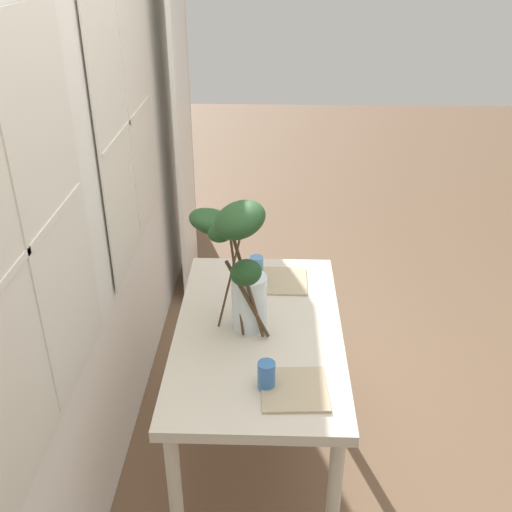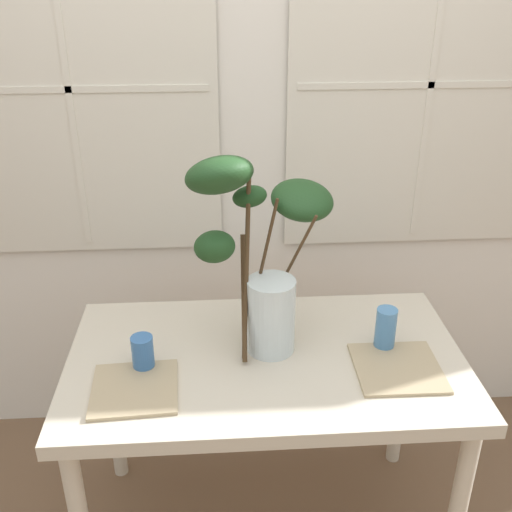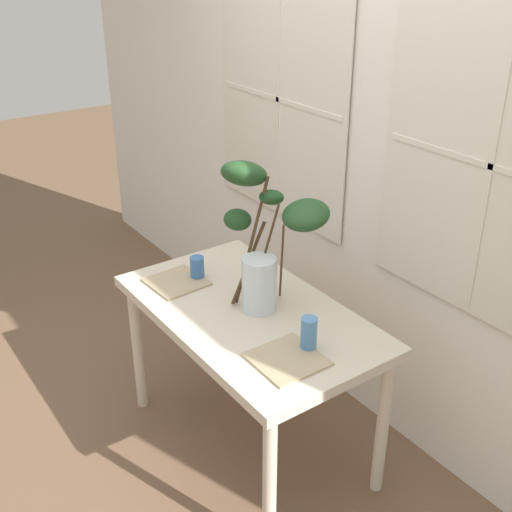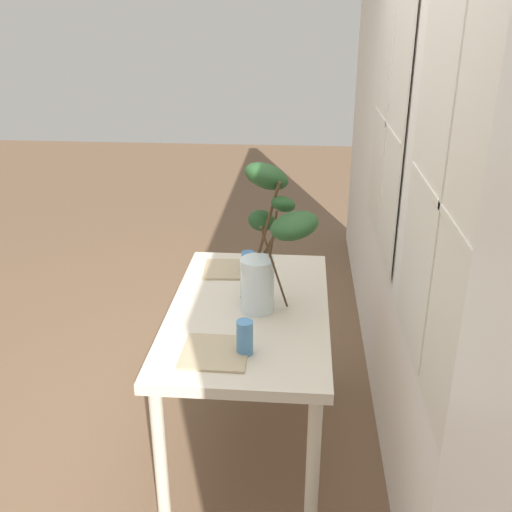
{
  "view_description": "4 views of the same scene",
  "coord_description": "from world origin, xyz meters",
  "px_view_note": "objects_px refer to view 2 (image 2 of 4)",
  "views": [
    {
      "loc": [
        -2.14,
        -0.06,
        2.3
      ],
      "look_at": [
        0.06,
        0.01,
        1.11
      ],
      "focal_mm": 41.57,
      "sensor_mm": 36.0,
      "label": 1
    },
    {
      "loc": [
        -0.14,
        -1.59,
        1.92
      ],
      "look_at": [
        -0.03,
        0.03,
        1.12
      ],
      "focal_mm": 42.36,
      "sensor_mm": 36.0,
      "label": 2
    },
    {
      "loc": [
        2.04,
        -1.41,
        2.29
      ],
      "look_at": [
        0.08,
        -0.02,
        1.08
      ],
      "focal_mm": 45.41,
      "sensor_mm": 36.0,
      "label": 3
    },
    {
      "loc": [
        2.38,
        0.23,
        2.05
      ],
      "look_at": [
        -0.06,
        0.03,
        1.01
      ],
      "focal_mm": 41.01,
      "sensor_mm": 36.0,
      "label": 4
    }
  ],
  "objects_px": {
    "dining_table": "(266,378)",
    "plate_square_right": "(397,368)",
    "drinking_glass_blue_right": "(385,329)",
    "plate_square_left": "(135,389)",
    "vase_with_branches": "(260,250)",
    "drinking_glass_blue_left": "(143,353)"
  },
  "relations": [
    {
      "from": "dining_table",
      "to": "plate_square_right",
      "type": "relative_size",
      "value": 4.81
    },
    {
      "from": "drinking_glass_blue_right",
      "to": "plate_square_left",
      "type": "xyz_separation_m",
      "value": [
        -0.79,
        -0.17,
        -0.07
      ]
    },
    {
      "from": "vase_with_branches",
      "to": "drinking_glass_blue_right",
      "type": "xyz_separation_m",
      "value": [
        0.4,
        -0.07,
        -0.26
      ]
    },
    {
      "from": "plate_square_left",
      "to": "drinking_glass_blue_right",
      "type": "bearing_deg",
      "value": 11.95
    },
    {
      "from": "drinking_glass_blue_right",
      "to": "drinking_glass_blue_left",
      "type": "bearing_deg",
      "value": -175.52
    },
    {
      "from": "vase_with_branches",
      "to": "drinking_glass_blue_right",
      "type": "relative_size",
      "value": 4.77
    },
    {
      "from": "vase_with_branches",
      "to": "dining_table",
      "type": "bearing_deg",
      "value": -81.25
    },
    {
      "from": "dining_table",
      "to": "vase_with_branches",
      "type": "relative_size",
      "value": 1.84
    },
    {
      "from": "plate_square_right",
      "to": "drinking_glass_blue_left",
      "type": "bearing_deg",
      "value": 175.8
    },
    {
      "from": "dining_table",
      "to": "plate_square_left",
      "type": "bearing_deg",
      "value": -159.91
    },
    {
      "from": "plate_square_left",
      "to": "dining_table",
      "type": "bearing_deg",
      "value": 20.09
    },
    {
      "from": "drinking_glass_blue_right",
      "to": "plate_square_left",
      "type": "height_order",
      "value": "drinking_glass_blue_right"
    },
    {
      "from": "vase_with_branches",
      "to": "plate_square_left",
      "type": "bearing_deg",
      "value": -149.11
    },
    {
      "from": "dining_table",
      "to": "plate_square_left",
      "type": "xyz_separation_m",
      "value": [
        -0.4,
        -0.15,
        0.09
      ]
    },
    {
      "from": "dining_table",
      "to": "drinking_glass_blue_left",
      "type": "distance_m",
      "value": 0.41
    },
    {
      "from": "drinking_glass_blue_right",
      "to": "plate_square_right",
      "type": "xyz_separation_m",
      "value": [
        0.01,
        -0.12,
        -0.07
      ]
    },
    {
      "from": "drinking_glass_blue_left",
      "to": "plate_square_right",
      "type": "distance_m",
      "value": 0.79
    },
    {
      "from": "dining_table",
      "to": "drinking_glass_blue_right",
      "type": "xyz_separation_m",
      "value": [
        0.39,
        0.02,
        0.16
      ]
    },
    {
      "from": "drinking_glass_blue_right",
      "to": "dining_table",
      "type": "bearing_deg",
      "value": -177.0
    },
    {
      "from": "dining_table",
      "to": "plate_square_right",
      "type": "distance_m",
      "value": 0.42
    },
    {
      "from": "vase_with_branches",
      "to": "plate_square_right",
      "type": "bearing_deg",
      "value": -23.86
    },
    {
      "from": "drinking_glass_blue_left",
      "to": "plate_square_right",
      "type": "xyz_separation_m",
      "value": [
        0.78,
        -0.06,
        -0.05
      ]
    }
  ]
}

